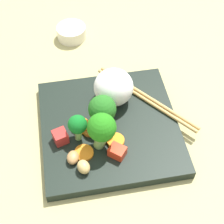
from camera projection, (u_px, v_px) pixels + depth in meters
ground_plane at (110, 134)px, 63.99cm from camera, size 110.00×110.00×2.00cm
square_plate at (110, 127)px, 62.48cm from camera, size 24.61×24.61×1.86cm
rice_mound at (114, 87)px, 62.68cm from camera, size 9.67×9.65×6.50cm
broccoli_floret_0 at (102, 109)px, 59.17cm from camera, size 4.71×4.71×6.17cm
broccoli_floret_1 at (78, 125)px, 57.53cm from camera, size 3.17×3.17×5.10cm
broccoli_floret_2 at (102, 129)px, 55.47cm from camera, size 4.62×4.62×7.41cm
carrot_slice_0 at (84, 153)px, 57.86cm from camera, size 3.29×3.29×0.49cm
carrot_slice_1 at (116, 141)px, 59.24cm from camera, size 3.37×3.37×0.62cm
carrot_slice_2 at (90, 130)px, 60.61cm from camera, size 3.13×3.13×0.57cm
carrot_slice_3 at (80, 123)px, 61.40cm from camera, size 4.39×4.39×0.68cm
pepper_chunk_0 at (117, 151)px, 57.26cm from camera, size 3.19×3.30×1.78cm
pepper_chunk_1 at (60, 137)px, 58.78cm from camera, size 2.88×2.85×2.17cm
chicken_piece_0 at (73, 157)px, 56.70cm from camera, size 2.72×2.25×1.55cm
chicken_piece_1 at (84, 167)px, 55.44cm from camera, size 2.96×2.69×1.93cm
chicken_piece_2 at (105, 132)px, 59.52cm from camera, size 4.07×3.83×1.96cm
chopstick_pair at (146, 98)px, 65.01cm from camera, size 17.39×16.01×0.62cm
sauce_cup at (71, 32)px, 77.72cm from camera, size 6.27×6.27×2.69cm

